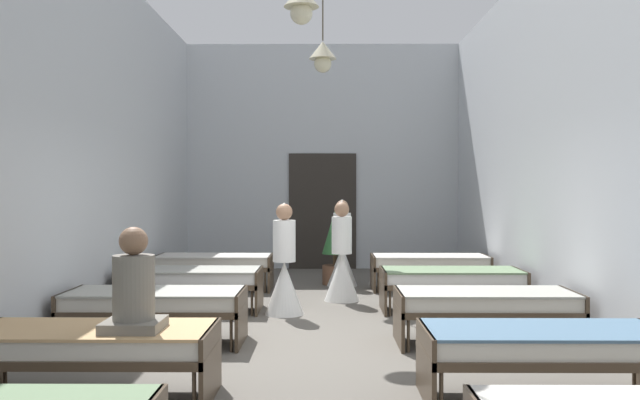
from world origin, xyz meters
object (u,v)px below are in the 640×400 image
object	(u,v)px
potted_plant	(335,245)
bed_left_row_4	(215,263)
bed_right_row_1	(545,346)
bed_right_row_4	(429,263)
nurse_mid_aisle	(342,255)
nurse_far_aisle	(342,265)
bed_right_row_2	(485,303)
nurse_near_aisle	(284,275)
bed_left_row_2	(155,303)
patient_seated_primary	(134,292)
bed_left_row_3	(191,279)
bed_right_row_3	(451,279)
bed_left_row_1	(93,345)

from	to	relation	value
potted_plant	bed_left_row_4	bearing A→B (deg)	-163.02
bed_right_row_1	bed_right_row_4	distance (m)	5.70
nurse_mid_aisle	nurse_far_aisle	size ratio (longest dim) A/B	1.00
bed_right_row_2	nurse_near_aisle	distance (m)	2.81
bed_right_row_1	bed_left_row_2	xyz separation A→B (m)	(-3.55, 1.90, 0.00)
patient_seated_primary	potted_plant	world-z (taller)	patient_seated_primary
bed_left_row_3	bed_right_row_3	size ratio (longest dim) A/B	1.00
bed_left_row_2	bed_left_row_4	size ratio (longest dim) A/B	1.00
bed_right_row_2	bed_right_row_3	xyz separation A→B (m)	(0.00, 1.90, 0.00)
bed_right_row_3	bed_right_row_1	bearing A→B (deg)	-90.00
bed_left_row_3	nurse_near_aisle	xyz separation A→B (m)	(1.29, -0.24, 0.09)
nurse_near_aisle	nurse_far_aisle	size ratio (longest dim) A/B	1.00
bed_left_row_1	bed_right_row_4	bearing A→B (deg)	58.11
bed_left_row_2	patient_seated_primary	xyz separation A→B (m)	(0.35, -1.99, 0.43)
nurse_near_aisle	bed_right_row_2	bearing A→B (deg)	-37.81
bed_left_row_2	bed_left_row_4	world-z (taller)	same
bed_right_row_3	bed_left_row_4	xyz separation A→B (m)	(-3.55, 1.90, 0.00)
bed_left_row_4	nurse_mid_aisle	world-z (taller)	nurse_mid_aisle
potted_plant	bed_right_row_3	bearing A→B (deg)	-58.30
nurse_near_aisle	bed_right_row_3	bearing A→B (deg)	4.56
bed_left_row_2	bed_left_row_4	xyz separation A→B (m)	(0.00, 3.80, 0.00)
bed_right_row_1	patient_seated_primary	xyz separation A→B (m)	(-3.20, -0.09, 0.43)
nurse_near_aisle	nurse_mid_aisle	distance (m)	2.71
bed_left_row_1	potted_plant	world-z (taller)	potted_plant
bed_left_row_1	bed_right_row_4	xyz separation A→B (m)	(3.55, 5.70, 0.00)
bed_right_row_3	bed_right_row_4	distance (m)	1.90
bed_left_row_2	potted_plant	world-z (taller)	potted_plant
nurse_near_aisle	bed_left_row_3	bearing A→B (deg)	167.87
bed_right_row_1	bed_right_row_2	distance (m)	1.90
nurse_far_aisle	patient_seated_primary	distance (m)	5.04
bed_left_row_1	nurse_mid_aisle	world-z (taller)	nurse_mid_aisle
bed_right_row_1	nurse_near_aisle	bearing A→B (deg)	122.42
nurse_mid_aisle	potted_plant	world-z (taller)	nurse_mid_aisle
bed_left_row_1	nurse_mid_aisle	distance (m)	6.50
bed_right_row_2	bed_left_row_1	bearing A→B (deg)	-151.82
bed_left_row_2	patient_seated_primary	bearing A→B (deg)	-80.00
bed_right_row_3	nurse_near_aisle	world-z (taller)	nurse_near_aisle
bed_left_row_3	bed_left_row_4	distance (m)	1.90
bed_left_row_4	patient_seated_primary	world-z (taller)	patient_seated_primary
bed_left_row_4	patient_seated_primary	bearing A→B (deg)	-86.54
bed_right_row_4	bed_right_row_2	bearing A→B (deg)	-90.00
bed_right_row_4	bed_right_row_1	bearing A→B (deg)	-90.00
bed_right_row_3	bed_left_row_4	distance (m)	4.02
bed_left_row_1	bed_left_row_4	distance (m)	5.70
bed_left_row_4	nurse_mid_aisle	size ratio (longest dim) A/B	1.28
patient_seated_primary	bed_right_row_4	bearing A→B (deg)	61.08
bed_right_row_3	bed_left_row_4	bearing A→B (deg)	151.82
bed_right_row_3	bed_left_row_3	bearing A→B (deg)	180.00
nurse_far_aisle	potted_plant	xyz separation A→B (m)	(-0.08, 1.67, 0.16)
bed_right_row_2	bed_left_row_3	distance (m)	4.02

